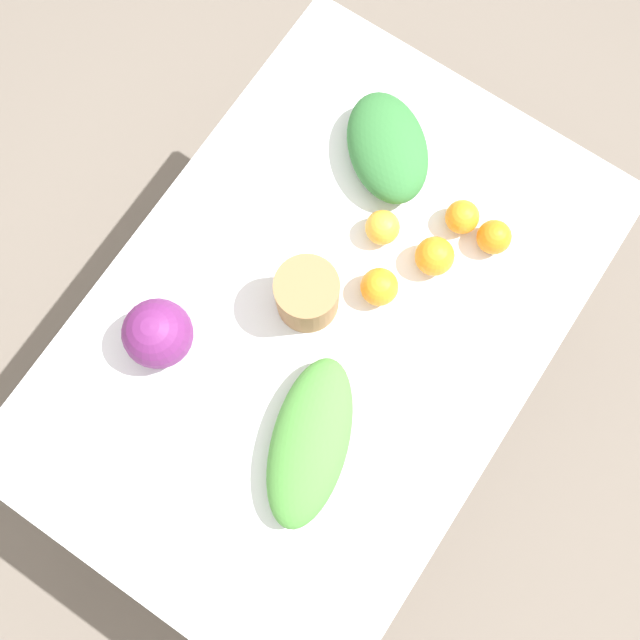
% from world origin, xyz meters
% --- Properties ---
extents(ground_plane, '(8.00, 8.00, 0.00)m').
position_xyz_m(ground_plane, '(0.00, 0.00, 0.00)').
color(ground_plane, '#70665B').
extents(dining_table, '(1.31, 0.88, 0.72)m').
position_xyz_m(dining_table, '(0.00, 0.00, 0.62)').
color(dining_table, silver).
rests_on(dining_table, ground_plane).
extents(cabbage_purple, '(0.14, 0.14, 0.14)m').
position_xyz_m(cabbage_purple, '(0.21, -0.25, 0.79)').
color(cabbage_purple, '#6B2366').
rests_on(cabbage_purple, dining_table).
extents(paper_bag, '(0.13, 0.13, 0.14)m').
position_xyz_m(paper_bag, '(-0.02, -0.04, 0.78)').
color(paper_bag, '#997047').
rests_on(paper_bag, dining_table).
extents(greens_bunch_dandelion, '(0.37, 0.26, 0.09)m').
position_xyz_m(greens_bunch_dandelion, '(0.22, 0.12, 0.76)').
color(greens_bunch_dandelion, '#4C933D').
rests_on(greens_bunch_dandelion, dining_table).
extents(greens_bunch_beet_tops, '(0.30, 0.31, 0.10)m').
position_xyz_m(greens_bunch_beet_tops, '(-0.39, -0.09, 0.77)').
color(greens_bunch_beet_tops, '#337538').
rests_on(greens_bunch_beet_tops, dining_table).
extents(orange_0, '(0.07, 0.07, 0.07)m').
position_xyz_m(orange_0, '(-0.35, 0.13, 0.75)').
color(orange_0, orange).
rests_on(orange_0, dining_table).
extents(orange_1, '(0.08, 0.08, 0.08)m').
position_xyz_m(orange_1, '(-0.24, 0.12, 0.76)').
color(orange_1, orange).
rests_on(orange_1, dining_table).
extents(orange_2, '(0.07, 0.07, 0.07)m').
position_xyz_m(orange_2, '(-0.35, 0.21, 0.75)').
color(orange_2, orange).
rests_on(orange_2, dining_table).
extents(orange_3, '(0.07, 0.07, 0.07)m').
position_xyz_m(orange_3, '(-0.24, -0.00, 0.75)').
color(orange_3, '#F9A833').
rests_on(orange_3, dining_table).
extents(orange_4, '(0.08, 0.08, 0.08)m').
position_xyz_m(orange_4, '(-0.12, 0.06, 0.76)').
color(orange_4, orange).
rests_on(orange_4, dining_table).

